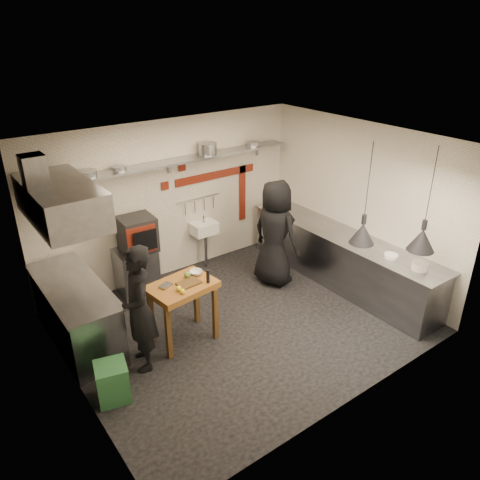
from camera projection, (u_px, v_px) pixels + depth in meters
floor at (242, 323)px, 7.23m from camera, size 5.00×5.00×0.00m
ceiling at (242, 144)px, 6.04m from camera, size 5.00×5.00×0.00m
wall_back at (171, 200)px, 8.17m from camera, size 5.00×0.04×2.80m
wall_front at (356, 308)px, 5.11m from camera, size 5.00×0.04×2.80m
wall_left at (65, 297)px, 5.30m from camera, size 0.04×4.20×2.80m
wall_right at (360, 204)px, 7.98m from camera, size 0.04×4.20×2.80m
red_band_horiz at (216, 175)px, 8.54m from camera, size 1.70×0.02×0.14m
red_band_vert at (242, 193)px, 9.07m from camera, size 0.14×0.02×1.10m
red_tile_a at (182, 167)px, 8.05m from camera, size 0.14×0.02×0.14m
red_tile_b at (165, 186)px, 7.98m from camera, size 0.14×0.02×0.14m
back_shelf at (173, 162)px, 7.73m from camera, size 4.60×0.34×0.04m
shelf_bracket_left at (54, 187)px, 6.86m from camera, size 0.04×0.06×0.24m
shelf_bracket_mid at (169, 166)px, 7.88m from camera, size 0.04×0.06×0.24m
shelf_bracket_right at (257, 149)px, 8.90m from camera, size 0.04×0.06×0.24m
pan_far_left at (87, 174)px, 6.93m from camera, size 0.31×0.31×0.09m
pan_mid_left at (119, 168)px, 7.20m from camera, size 0.25×0.25×0.07m
stock_pot at (208, 149)px, 8.04m from camera, size 0.36×0.36×0.20m
pan_right at (253, 144)px, 8.60m from camera, size 0.30×0.30×0.08m
oven_stand at (137, 271)px, 7.90m from camera, size 0.66×0.61×0.80m
combi_oven at (137, 234)px, 7.61m from camera, size 0.57×0.54×0.58m
oven_door at (142, 240)px, 7.39m from camera, size 0.48×0.05×0.46m
oven_glass at (145, 241)px, 7.37m from camera, size 0.39×0.04×0.34m
hand_sink at (204, 228)px, 8.59m from camera, size 0.46×0.34×0.22m
sink_tap at (204, 219)px, 8.52m from camera, size 0.03×0.03×0.14m
sink_drain at (206, 250)px, 8.75m from camera, size 0.06×0.06×0.66m
utensil_rail at (199, 198)px, 8.47m from camera, size 0.90×0.02×0.02m
counter_right at (340, 259)px, 8.19m from camera, size 0.70×3.80×0.90m
counter_right_top at (343, 235)px, 7.99m from camera, size 0.76×3.90×0.03m
plate_stack at (420, 266)px, 6.84m from camera, size 0.27×0.27×0.11m
small_bowl_right at (391, 256)px, 7.20m from camera, size 0.23×0.23×0.05m
counter_left at (77, 314)px, 6.66m from camera, size 0.70×1.90×0.90m
counter_left_top at (72, 286)px, 6.46m from camera, size 0.76×2.00×0.03m
extractor_hood at (61, 202)px, 5.96m from camera, size 0.78×1.60×0.50m
hood_duct at (35, 175)px, 5.65m from camera, size 0.28×0.28×0.50m
green_bin at (112, 382)px, 5.70m from camera, size 0.46×0.46×0.50m
prep_table at (183, 312)px, 6.70m from camera, size 0.99×0.75×0.92m
cutting_board at (189, 283)px, 6.50m from camera, size 0.33×0.24×0.02m
pepper_mill at (208, 276)px, 6.50m from camera, size 0.06×0.06×0.20m
lemon_a at (179, 288)px, 6.32m from camera, size 0.10×0.10×0.08m
lemon_b at (182, 291)px, 6.26m from camera, size 0.08×0.08×0.07m
veg_ball at (187, 275)px, 6.63m from camera, size 0.10×0.10×0.10m
steel_tray at (166, 286)px, 6.43m from camera, size 0.20×0.17×0.03m
bowl at (196, 273)px, 6.74m from camera, size 0.20×0.20×0.06m
heat_lamp_near at (367, 195)px, 6.47m from camera, size 0.40×0.40×1.49m
heat_lamp_far at (429, 200)px, 6.29m from camera, size 0.48×0.48×1.50m
chef_left at (139, 309)px, 6.01m from camera, size 0.57×0.73×1.76m
chef_right at (275, 233)px, 8.00m from camera, size 0.75×1.01×1.88m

